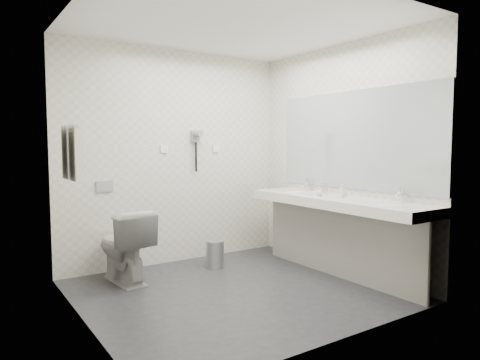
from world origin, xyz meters
TOP-DOWN VIEW (x-y plane):
  - floor at (0.00, 0.00)m, footprint 2.80×2.80m
  - ceiling at (0.00, 0.00)m, footprint 2.80×2.80m
  - wall_back at (0.00, 1.30)m, footprint 2.80×0.00m
  - wall_front at (0.00, -1.30)m, footprint 2.80×0.00m
  - wall_left at (-1.40, 0.00)m, footprint 0.00×2.60m
  - wall_right at (1.40, 0.00)m, footprint 0.00×2.60m
  - vanity_counter at (1.12, -0.20)m, footprint 0.55×2.20m
  - vanity_panel at (1.15, -0.20)m, footprint 0.03×2.15m
  - vanity_post_near at (1.18, -1.24)m, footprint 0.06×0.06m
  - vanity_post_far at (1.18, 0.84)m, footprint 0.06×0.06m
  - mirror at (1.39, -0.20)m, footprint 0.02×2.20m
  - basin_near at (1.12, -0.85)m, footprint 0.40×0.31m
  - basin_far at (1.12, 0.45)m, footprint 0.40×0.31m
  - faucet_near at (1.32, -0.85)m, footprint 0.04×0.04m
  - faucet_far at (1.32, 0.45)m, footprint 0.04×0.04m
  - soap_bottle_a at (1.27, -0.18)m, footprint 0.04×0.04m
  - soap_bottle_b at (1.07, -0.02)m, footprint 0.09×0.09m
  - soap_bottle_c at (1.15, -0.26)m, footprint 0.06×0.06m
  - glass_left at (1.25, 0.09)m, footprint 0.07×0.07m
  - toilet at (-0.80, 0.86)m, footprint 0.49×0.78m
  - flush_plate at (-0.85, 1.29)m, footprint 0.18×0.02m
  - pedal_bin at (0.24, 0.81)m, footprint 0.22×0.22m
  - bin_lid at (0.24, 0.81)m, footprint 0.21×0.21m
  - towel_rail at (-1.35, 0.55)m, footprint 0.02×0.62m
  - towel_near at (-1.34, 0.41)m, footprint 0.07×0.24m
  - towel_far at (-1.34, 0.69)m, footprint 0.07×0.24m
  - dryer_cradle at (0.25, 1.27)m, footprint 0.10×0.04m
  - dryer_barrel at (0.25, 1.20)m, footprint 0.08×0.14m
  - dryer_cord at (0.25, 1.26)m, footprint 0.02×0.02m
  - switch_plate_a at (-0.15, 1.29)m, footprint 0.09×0.02m
  - switch_plate_b at (0.55, 1.29)m, footprint 0.09×0.02m

SIDE VIEW (x-z plane):
  - floor at x=0.00m, z-range 0.00..0.00m
  - pedal_bin at x=0.24m, z-range 0.00..0.29m
  - bin_lid at x=0.24m, z-range 0.29..0.31m
  - toilet at x=-0.80m, z-range 0.00..0.75m
  - vanity_panel at x=1.15m, z-range 0.00..0.75m
  - vanity_post_near at x=1.18m, z-range 0.00..0.75m
  - vanity_post_far at x=1.18m, z-range 0.00..0.75m
  - vanity_counter at x=1.12m, z-range 0.75..0.85m
  - basin_near at x=1.12m, z-range 0.81..0.86m
  - basin_far at x=1.12m, z-range 0.81..0.86m
  - soap_bottle_b at x=1.07m, z-range 0.85..0.95m
  - soap_bottle_a at x=1.27m, z-range 0.85..0.95m
  - glass_left at x=1.25m, z-range 0.85..0.97m
  - soap_bottle_c at x=1.15m, z-range 0.85..0.98m
  - faucet_near at x=1.32m, z-range 0.85..1.00m
  - faucet_far at x=1.32m, z-range 0.85..1.00m
  - flush_plate at x=-0.85m, z-range 0.89..1.01m
  - wall_back at x=0.00m, z-range -0.15..2.65m
  - wall_front at x=0.00m, z-range -0.15..2.65m
  - wall_left at x=-1.40m, z-range -0.05..2.55m
  - wall_right at x=1.40m, z-range -0.05..2.55m
  - dryer_cord at x=0.25m, z-range 1.07..1.43m
  - towel_near at x=-1.34m, z-range 1.09..1.57m
  - towel_far at x=-1.34m, z-range 1.09..1.57m
  - switch_plate_a at x=-0.15m, z-range 1.31..1.40m
  - switch_plate_b at x=0.55m, z-range 1.31..1.40m
  - mirror at x=1.39m, z-range 0.92..1.98m
  - dryer_cradle at x=0.25m, z-range 1.43..1.57m
  - dryer_barrel at x=0.25m, z-range 1.49..1.57m
  - towel_rail at x=-1.35m, z-range 1.54..1.56m
  - ceiling at x=0.00m, z-range 2.50..2.50m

